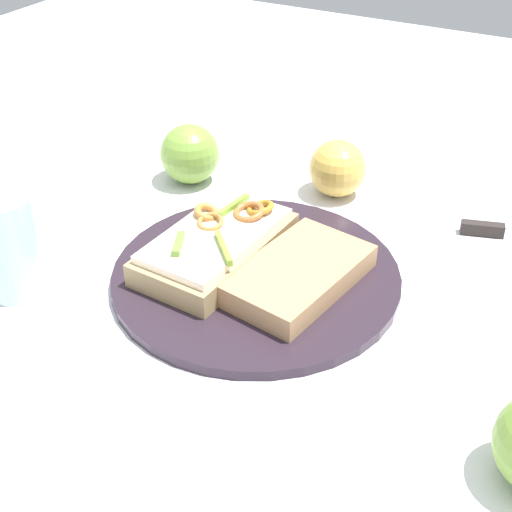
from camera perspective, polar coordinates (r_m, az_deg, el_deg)
The scene contains 8 objects.
ground_plane at distance 0.77m, azimuth 0.00°, elevation -1.96°, with size 2.00×2.00×0.00m, color white.
plate at distance 0.77m, azimuth 0.00°, elevation -1.60°, with size 0.31×0.31×0.01m, color #2B202A.
sandwich at distance 0.78m, azimuth -3.06°, elevation 1.08°, with size 0.11×0.19×0.05m.
bread_slice_side at distance 0.74m, azimuth 3.29°, elevation -1.64°, with size 0.16×0.10×0.03m, color tan.
apple_1 at distance 0.95m, azimuth -5.37°, elevation 8.21°, with size 0.08×0.08×0.08m, color #78A23C.
apple_2 at distance 0.92m, azimuth 6.57°, elevation 7.07°, with size 0.07×0.07×0.07m, color gold.
drinking_glass at distance 0.77m, azimuth -19.33°, elevation 0.83°, with size 0.06×0.06×0.11m, color silver.
knife at distance 0.89m, azimuth 18.74°, elevation 1.91°, with size 0.12×0.05×0.02m.
Camera 1 is at (0.30, -0.54, 0.46)m, focal length 49.50 mm.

